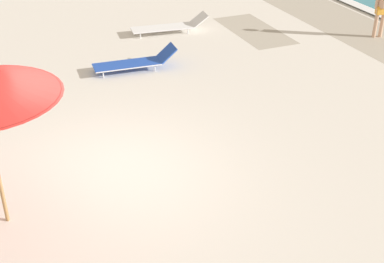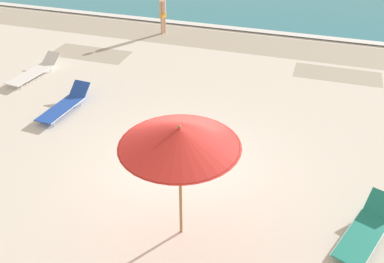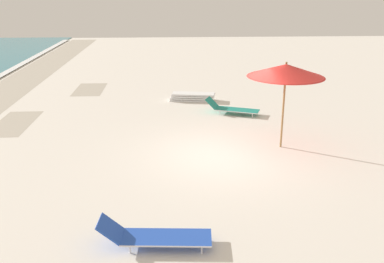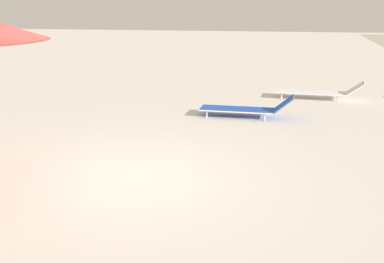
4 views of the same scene
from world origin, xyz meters
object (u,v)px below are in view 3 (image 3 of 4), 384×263
sun_lounger_beside_umbrella (232,108)px  lounger_stack (192,97)px  sun_lounger_under_umbrella (154,236)px  beach_umbrella (286,71)px

sun_lounger_beside_umbrella → lounger_stack: bearing=55.3°
lounger_stack → sun_lounger_under_umbrella: (-10.79, 1.33, 0.05)m
sun_lounger_under_umbrella → sun_lounger_beside_umbrella: size_ratio=1.02×
beach_umbrella → sun_lounger_beside_umbrella: size_ratio=1.24×
lounger_stack → sun_lounger_beside_umbrella: (-2.09, -1.40, 0.05)m
lounger_stack → sun_lounger_beside_umbrella: size_ratio=0.94×
sun_lounger_under_umbrella → sun_lounger_beside_umbrella: (8.70, -2.72, 0.00)m
beach_umbrella → sun_lounger_under_umbrella: bearing=143.7°
sun_lounger_under_umbrella → sun_lounger_beside_umbrella: sun_lounger_beside_umbrella is taller
beach_umbrella → lounger_stack: 6.58m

